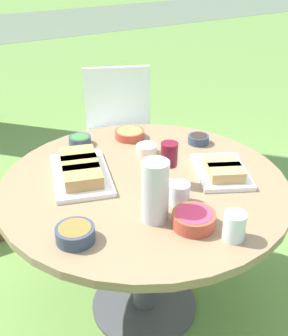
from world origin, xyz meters
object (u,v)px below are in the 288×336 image
(dining_table, at_px, (144,203))
(water_pitcher, at_px, (155,191))
(wine_glass, at_px, (169,156))
(chair_near_left, at_px, (120,125))

(dining_table, xyz_separation_m, water_pitcher, (-0.11, -0.25, 0.23))
(dining_table, height_order, wine_glass, wine_glass)
(dining_table, xyz_separation_m, chair_near_left, (0.41, 1.00, -0.09))
(wine_glass, bearing_deg, dining_table, 136.86)
(wine_glass, bearing_deg, chair_near_left, 72.79)
(water_pitcher, bearing_deg, wine_glass, 45.12)
(chair_near_left, height_order, wine_glass, wine_glass)
(dining_table, relative_size, wine_glass, 6.58)
(water_pitcher, distance_m, wine_glass, 0.26)
(chair_near_left, xyz_separation_m, wine_glass, (-0.33, -1.07, 0.34))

